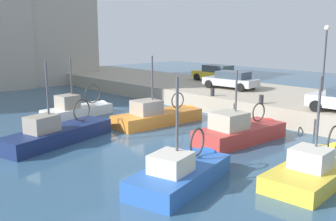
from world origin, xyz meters
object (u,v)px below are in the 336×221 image
fishing_boat_blue (185,179)px  fishing_boat_navy (63,139)px  parked_car_yellow (216,73)px  mooring_bollard_north (212,92)px  fishing_boat_orange (162,121)px  fishing_boat_red (244,138)px  fishing_boat_yellow (321,174)px  quay_streetlamp (325,49)px  parked_car_silver (231,80)px  fishing_boat_white (82,113)px  mooring_bollard_mid (261,99)px

fishing_boat_blue → fishing_boat_navy: bearing=95.5°
parked_car_yellow → mooring_bollard_north: 8.55m
fishing_boat_orange → fishing_boat_navy: bearing=176.7°
fishing_boat_orange → mooring_bollard_north: bearing=-0.5°
fishing_boat_red → fishing_boat_blue: (-6.33, -2.00, -0.04)m
fishing_boat_blue → fishing_boat_yellow: (4.36, -3.17, -0.00)m
fishing_boat_yellow → quay_streetlamp: bearing=26.4°
fishing_boat_red → parked_car_yellow: 15.60m
fishing_boat_red → parked_car_silver: fishing_boat_red is taller
fishing_boat_blue → fishing_boat_yellow: size_ratio=0.90×
fishing_boat_blue → fishing_boat_orange: size_ratio=0.87×
fishing_boat_yellow → parked_car_silver: bearing=51.4°
fishing_boat_yellow → parked_car_yellow: (12.74, 16.31, 1.84)m
fishing_boat_red → fishing_boat_yellow: 5.54m
fishing_boat_blue → fishing_boat_red: bearing=17.5°
fishing_boat_white → quay_streetlamp: size_ratio=1.17×
mooring_bollard_north → fishing_boat_navy: bearing=177.9°
fishing_boat_white → quay_streetlamp: quay_streetlamp is taller
fishing_boat_yellow → mooring_bollard_mid: (6.08, 6.96, 1.37)m
parked_car_silver → fishing_boat_yellow: bearing=-128.6°
fishing_boat_blue → mooring_bollard_north: 13.10m
mooring_bollard_mid → quay_streetlamp: bearing=-11.4°
parked_car_silver → mooring_bollard_mid: parked_car_silver is taller
fishing_boat_orange → parked_car_yellow: (11.33, 5.31, 1.81)m
fishing_boat_orange → mooring_bollard_mid: size_ratio=11.98×
fishing_boat_red → parked_car_yellow: fishing_boat_red is taller
fishing_boat_red → mooring_bollard_mid: fishing_boat_red is taller
mooring_bollard_north → fishing_boat_white: bearing=143.1°
fishing_boat_blue → fishing_boat_white: size_ratio=1.02×
fishing_boat_blue → mooring_bollard_mid: 11.19m
parked_car_silver → mooring_bollard_north: (-3.75, -1.34, -0.43)m
parked_car_yellow → quay_streetlamp: size_ratio=0.91×
fishing_boat_blue → parked_car_silver: (14.19, 9.12, 1.80)m
fishing_boat_yellow → parked_car_silver: fishing_boat_yellow is taller
quay_streetlamp → fishing_boat_white: bearing=140.6°
fishing_boat_yellow → fishing_boat_white: bearing=93.9°
mooring_bollard_mid → quay_streetlamp: 6.49m
fishing_boat_red → mooring_bollard_mid: 4.68m
parked_car_silver → mooring_bollard_north: parked_car_silver is taller
fishing_boat_navy → mooring_bollard_mid: (11.23, -4.41, 1.36)m
fishing_boat_navy → parked_car_silver: (14.97, 0.92, 1.80)m
parked_car_silver → quay_streetlamp: size_ratio=0.92×
fishing_boat_navy → mooring_bollard_north: fishing_boat_navy is taller
fishing_boat_yellow → fishing_boat_white: (-1.13, 16.37, 0.04)m
fishing_boat_navy → fishing_boat_yellow: (5.14, -11.37, -0.01)m
fishing_boat_white → quay_streetlamp: bearing=-39.4°
fishing_boat_blue → fishing_boat_yellow: 5.39m
fishing_boat_white → mooring_bollard_north: bearing=-36.9°
parked_car_yellow → mooring_bollard_mid: bearing=-125.5°
fishing_boat_orange → fishing_boat_white: bearing=115.3°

